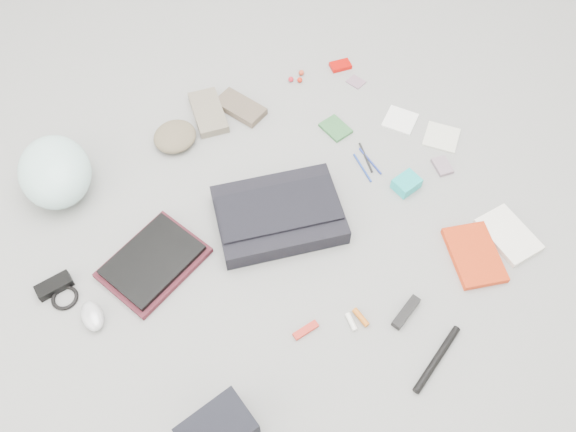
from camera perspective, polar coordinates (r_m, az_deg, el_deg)
ground_plane at (r=2.00m, az=0.00°, el=-0.77°), size 4.00×4.00×0.00m
messenger_bag at (r=1.97m, az=-0.95°, el=0.13°), size 0.52×0.44×0.07m
bag_flap at (r=1.94m, az=-0.96°, el=0.79°), size 0.46×0.33×0.01m
laptop_sleeve at (r=1.96m, az=-13.48°, el=-4.65°), size 0.38×0.32×0.02m
laptop at (r=1.94m, az=-13.61°, el=-4.36°), size 0.34×0.29×0.02m
bike_helmet at (r=2.17m, az=-22.59°, el=4.18°), size 0.31×0.36×0.19m
beanie at (r=2.24m, az=-11.42°, el=7.93°), size 0.22×0.21×0.06m
mitten_left at (r=2.32m, az=-8.10°, el=10.38°), size 0.18×0.25×0.03m
mitten_right at (r=2.33m, az=-4.86°, el=10.94°), size 0.16×0.22×0.03m
power_brick at (r=2.02m, az=-22.66°, el=-6.55°), size 0.12×0.06×0.03m
cable_coil at (r=2.00m, az=-21.73°, el=-7.73°), size 0.10×0.10×0.01m
mouse at (r=1.92m, az=-19.26°, el=-9.57°), size 0.08×0.12×0.04m
camera_bag at (r=1.68m, az=-7.12°, el=-20.99°), size 0.20×0.14×0.13m
multitool at (r=1.81m, az=1.81°, el=-11.51°), size 0.09×0.03×0.01m
toiletry_tube_white at (r=1.83m, az=6.44°, el=-10.64°), size 0.03×0.06×0.02m
toiletry_tube_orange at (r=1.84m, az=7.41°, el=-10.17°), size 0.02×0.07×0.02m
u_lock at (r=1.87m, az=11.90°, el=-9.54°), size 0.13×0.06×0.03m
bike_pump at (r=1.84m, az=14.89°, el=-13.86°), size 0.25×0.10×0.02m
book_red at (r=2.02m, az=18.40°, el=-3.77°), size 0.24×0.28×0.02m
book_white at (r=2.11m, az=21.47°, el=-1.79°), size 0.16×0.22×0.02m
notepad at (r=2.26m, az=4.85°, el=8.87°), size 0.09×0.12×0.01m
pen_blue at (r=2.15m, az=7.57°, el=4.88°), size 0.04×0.14×0.01m
pen_black at (r=2.18m, az=7.90°, el=5.91°), size 0.06×0.14×0.01m
pen_navy at (r=2.18m, az=8.36°, el=5.54°), size 0.02×0.14×0.01m
accordion_wallet at (r=2.11m, az=11.94°, el=3.24°), size 0.10×0.08×0.05m
card_deck at (r=2.21m, az=15.40°, el=4.92°), size 0.08×0.10×0.02m
napkin_top at (r=2.33m, az=11.32°, el=9.54°), size 0.16×0.16×0.01m
napkin_bottom at (r=2.31m, az=15.32°, el=7.74°), size 0.18×0.18×0.01m
lollipop_a at (r=2.44m, az=0.30°, el=13.72°), size 0.03×0.03×0.02m
lollipop_b at (r=2.43m, az=1.20°, el=13.66°), size 0.03×0.03×0.02m
lollipop_c at (r=2.46m, az=1.36°, el=14.36°), size 0.03×0.03×0.02m
altoids_tin at (r=2.51m, az=5.35°, el=14.98°), size 0.10×0.08×0.02m
stamp_sheet at (r=2.45m, az=6.91°, el=13.38°), size 0.07×0.08×0.00m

